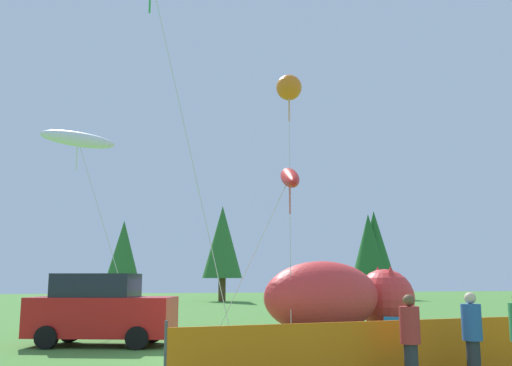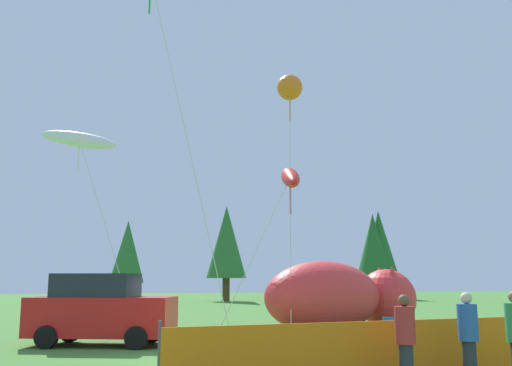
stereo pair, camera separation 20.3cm
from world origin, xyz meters
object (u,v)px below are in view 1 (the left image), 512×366
Objects in this scene: kite_red_lizard at (290,178)px; kite_white_ghost at (78,140)px; spectator_in_blue_shirt at (472,334)px; spectator_in_green_shirt at (410,337)px; kite_orange_flower at (289,88)px; inflatable_cat at (339,299)px; parked_car at (101,310)px; folding_chair at (397,334)px.

kite_white_ghost is at bearing 150.10° from kite_red_lizard.
spectator_in_blue_shirt is 1.29m from spectator_in_green_shirt.
spectator_in_blue_shirt is 10.67m from kite_red_lizard.
kite_red_lizard is at bearing -107.55° from kite_orange_flower.
inflatable_cat reaches higher than spectator_in_green_shirt.
kite_white_ghost is at bearing 115.46° from spectator_in_green_shirt.
parked_car is at bearing -161.75° from kite_red_lizard.
spectator_in_blue_shirt is at bearing -87.25° from kite_red_lizard.
inflatable_cat is at bearing -14.24° from kite_orange_flower.
kite_red_lizard is at bearing -29.90° from kite_white_ghost.
spectator_in_blue_shirt is 0.21× the size of kite_white_ghost.
kite_white_ghost reaches higher than folding_chair.
kite_orange_flower is 8.72m from kite_white_ghost.
kite_orange_flower is (1.03, 10.48, 8.03)m from spectator_in_green_shirt.
kite_orange_flower reaches higher than spectator_in_blue_shirt.
spectator_in_blue_shirt is at bearing -88.64° from kite_orange_flower.
kite_orange_flower is (0.22, 0.69, 3.54)m from kite_red_lizard.
folding_chair is 0.14× the size of inflatable_cat.
spectator_in_green_shirt is at bearing -95.63° from kite_orange_flower.
kite_white_ghost is (-9.41, 4.07, 6.22)m from inflatable_cat.
parked_car is 7.83m from kite_red_lizard.
spectator_in_blue_shirt is at bearing -60.24° from kite_white_ghost.
inflatable_cat reaches higher than folding_chair.
parked_car is at bearing 130.96° from spectator_in_blue_shirt.
parked_car is 10.11m from spectator_in_blue_shirt.
kite_white_ghost reaches higher than inflatable_cat.
spectator_in_green_shirt is 10.81m from kite_red_lizard.
inflatable_cat is 11.99m from kite_white_ghost.
parked_car is 2.70× the size of spectator_in_green_shirt.
spectator_in_green_shirt is at bearing -94.76° from kite_red_lizard.
folding_chair is 10.61m from kite_orange_flower.
inflatable_cat is at bearing 8.23° from kite_red_lizard.
spectator_in_blue_shirt is 17.38m from kite_white_ghost.
spectator_in_blue_shirt is at bearing 5.55° from spectator_in_green_shirt.
kite_orange_flower reaches higher than kite_red_lizard.
spectator_in_green_shirt is at bearing -174.45° from spectator_in_blue_shirt.
inflatable_cat is 4.17× the size of spectator_in_blue_shirt.
parked_car is 2.65× the size of spectator_in_blue_shirt.
spectator_in_blue_shirt is at bearing -121.32° from inflatable_cat.
kite_orange_flower reaches higher than spectator_in_green_shirt.
inflatable_cat is 10.04m from spectator_in_blue_shirt.
folding_chair is at bearing -121.85° from inflatable_cat.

